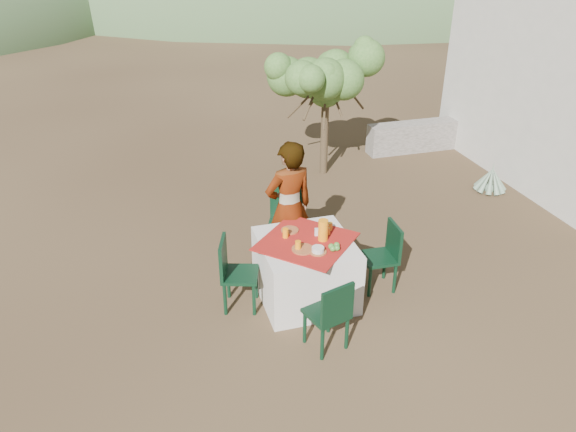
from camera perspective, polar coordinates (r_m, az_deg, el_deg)
The scene contains 21 objects.
ground at distance 7.07m, azimuth 2.09°, elevation -5.75°, with size 160.00×160.00×0.00m, color #322517.
table at distance 6.43m, azimuth 1.80°, elevation -5.48°, with size 1.30×1.30×0.76m.
chair_far at distance 7.22m, azimuth -0.27°, elevation -0.23°, with size 0.55×0.55×0.91m.
chair_near at distance 5.67m, azimuth 4.36°, elevation -9.82°, with size 0.47×0.47×0.82m.
chair_left at distance 6.27m, azimuth -5.58°, elevation -5.54°, with size 0.50×0.50×0.86m.
chair_right at distance 6.67m, azimuth 9.81°, elevation -3.76°, with size 0.40×0.40×0.83m.
person at distance 6.73m, azimuth 0.11°, elevation 0.81°, with size 0.62×0.41×1.70m, color #8C6651.
shrub_tree at distance 9.38m, azimuth 4.12°, elevation 13.36°, with size 1.67×1.64×1.97m.
agave at distance 9.64m, azimuth 19.92°, elevation 3.48°, with size 0.52×0.53×0.56m.
stone_wall at distance 11.12m, azimuth 14.50°, elevation 8.02°, with size 2.60×0.35×0.55m, color gray.
plate_far at distance 6.42m, azimuth 0.19°, elevation -1.45°, with size 0.20×0.20×0.01m, color brown.
plate_near at distance 6.06m, azimuth 1.52°, elevation -3.38°, with size 0.24×0.24×0.01m, color brown.
glass_far at distance 6.27m, azimuth -0.25°, elevation -1.74°, with size 0.07×0.07×0.11m, color orange.
glass_near at distance 6.04m, azimuth 1.03°, elevation -3.00°, with size 0.06×0.06×0.10m, color orange.
juice_pitcher at distance 6.20m, azimuth 3.59°, elevation -1.44°, with size 0.11×0.11×0.25m, color orange.
bowl_plate at distance 6.02m, azimuth 3.05°, elevation -3.65°, with size 0.19×0.19×0.01m, color brown.
white_bowl at distance 6.01m, azimuth 3.06°, elevation -3.40°, with size 0.14×0.14×0.05m, color silver.
jar_left at distance 6.35m, azimuth 4.09°, elevation -1.54°, with size 0.05×0.05×0.08m, color orange.
jar_right at distance 6.44m, azimuth 4.29°, elevation -1.05°, with size 0.06×0.06×0.09m, color orange.
napkin_holder at distance 6.32m, azimuth 3.02°, elevation -1.63°, with size 0.07×0.04×0.09m, color silver.
fruit_cluster at distance 6.07m, azimuth 4.73°, elevation -3.16°, with size 0.13×0.12×0.07m.
Camera 1 is at (-1.89, -5.55, 3.94)m, focal length 35.00 mm.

